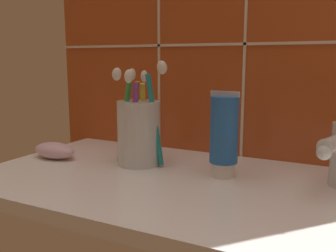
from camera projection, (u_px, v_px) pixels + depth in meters
sink_counter at (197, 188)px, 56.03cm from camera, size 69.59×35.85×2.00cm
tile_wall_backsplash at (238, 3)px, 66.89cm from camera, size 79.59×1.72×59.79cm
toothbrush_cup at (139, 130)px, 64.37cm from camera, size 10.28×10.08×17.94cm
toothpaste_tube at (224, 135)px, 57.40cm from camera, size 4.56×4.34×13.30cm
soap_bar at (54, 150)px, 68.82cm from camera, size 8.68×4.60×2.94cm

